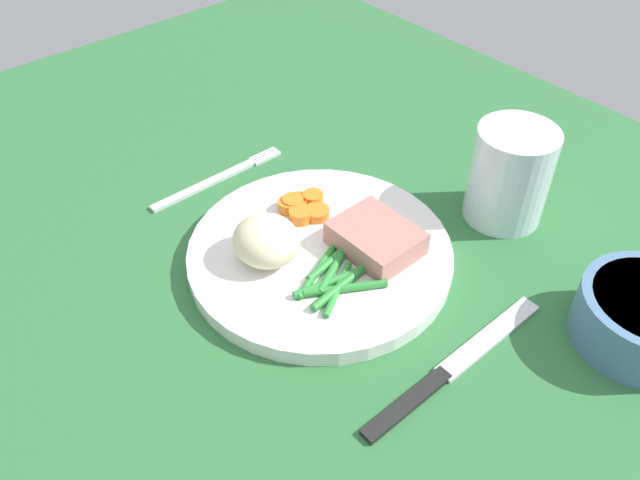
# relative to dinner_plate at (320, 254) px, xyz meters

# --- Properties ---
(dining_table) EXTENTS (1.20, 0.90, 0.02)m
(dining_table) POSITION_rel_dinner_plate_xyz_m (0.02, 0.01, -0.02)
(dining_table) COLOR #2D6B38
(dining_table) RESTS_ON ground
(dinner_plate) EXTENTS (0.25, 0.25, 0.02)m
(dinner_plate) POSITION_rel_dinner_plate_xyz_m (0.00, 0.00, 0.00)
(dinner_plate) COLOR white
(dinner_plate) RESTS_ON dining_table
(meat_portion) EXTENTS (0.08, 0.06, 0.02)m
(meat_portion) POSITION_rel_dinner_plate_xyz_m (0.03, 0.04, 0.02)
(meat_portion) COLOR #B2756B
(meat_portion) RESTS_ON dinner_plate
(mashed_potatoes) EXTENTS (0.06, 0.06, 0.04)m
(mashed_potatoes) POSITION_rel_dinner_plate_xyz_m (-0.02, -0.05, 0.03)
(mashed_potatoes) COLOR beige
(mashed_potatoes) RESTS_ON dinner_plate
(carrot_slices) EXTENTS (0.05, 0.05, 0.01)m
(carrot_slices) POSITION_rel_dinner_plate_xyz_m (-0.05, 0.02, 0.01)
(carrot_slices) COLOR orange
(carrot_slices) RESTS_ON dinner_plate
(green_beans) EXTENTS (0.07, 0.09, 0.01)m
(green_beans) POSITION_rel_dinner_plate_xyz_m (0.04, -0.02, 0.01)
(green_beans) COLOR #2D8C38
(green_beans) RESTS_ON dinner_plate
(fork) EXTENTS (0.01, 0.17, 0.00)m
(fork) POSITION_rel_dinner_plate_xyz_m (-0.17, -0.00, -0.01)
(fork) COLOR silver
(fork) RESTS_ON dining_table
(knife) EXTENTS (0.02, 0.20, 0.01)m
(knife) POSITION_rel_dinner_plate_xyz_m (0.17, -0.00, -0.01)
(knife) COLOR black
(knife) RESTS_ON dining_table
(water_glass) EXTENTS (0.08, 0.08, 0.10)m
(water_glass) POSITION_rel_dinner_plate_xyz_m (0.07, 0.19, 0.04)
(water_glass) COLOR silver
(water_glass) RESTS_ON dining_table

